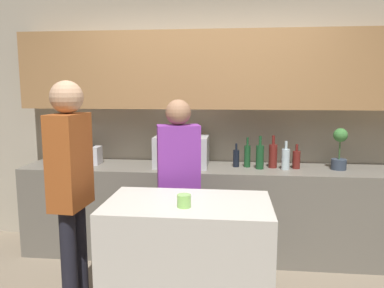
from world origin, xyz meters
The scene contains 15 objects.
back_wall centered at (0.00, 1.66, 1.54)m, with size 6.40×0.40×2.70m.
back_counter centered at (0.00, 1.39, 0.44)m, with size 3.60×0.62×0.89m.
kitchen_island centered at (-0.03, 0.17, 0.45)m, with size 1.10×0.65×0.91m.
microwave centered at (-0.24, 1.40, 1.04)m, with size 0.52×0.39×0.30m.
toaster centered at (-1.21, 1.41, 0.98)m, with size 0.26×0.16×0.18m.
potted_plant centered at (1.26, 1.41, 1.08)m, with size 0.14×0.14×0.39m.
bottle_0 centered at (0.29, 1.43, 0.98)m, with size 0.06×0.06×0.23m.
bottle_1 centered at (0.40, 1.43, 1.00)m, with size 0.06×0.06×0.29m.
bottle_2 centered at (0.52, 1.36, 1.01)m, with size 0.08×0.08×0.32m.
bottle_3 centered at (0.65, 1.42, 1.01)m, with size 0.08×0.08×0.32m.
bottle_4 centered at (0.76, 1.35, 0.99)m, with size 0.08×0.08×0.27m.
bottle_5 centered at (0.87, 1.41, 0.98)m, with size 0.07×0.07×0.24m.
cup_0 centered at (-0.05, 0.06, 0.95)m, with size 0.09×0.09×0.08m.
person_left centered at (-0.18, 0.76, 0.92)m, with size 0.38×0.27×1.56m.
person_center centered at (-0.86, 0.23, 1.02)m, with size 0.22×0.35×1.71m.
Camera 1 is at (0.25, -2.20, 1.65)m, focal length 35.00 mm.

